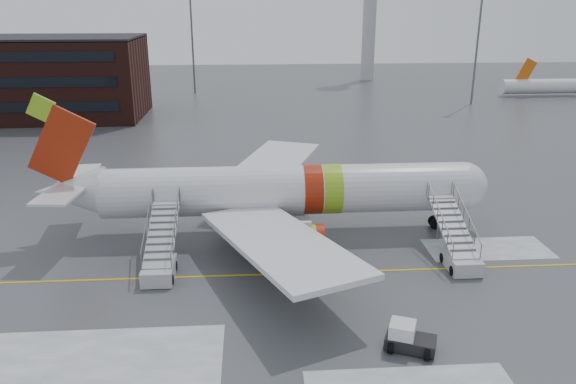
{
  "coord_description": "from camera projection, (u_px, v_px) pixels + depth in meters",
  "views": [
    {
      "loc": [
        2.66,
        -34.74,
        17.37
      ],
      "look_at": [
        5.38,
        4.29,
        4.0
      ],
      "focal_mm": 35.0,
      "sensor_mm": 36.0,
      "label": 1
    }
  ],
  "objects": [
    {
      "name": "ground",
      "position": [
        214.0,
        269.0,
        38.24
      ],
      "size": [
        260.0,
        260.0,
        0.0
      ],
      "primitive_type": "plane",
      "color": "#494C4F",
      "rests_on": "ground"
    },
    {
      "name": "airliner",
      "position": [
        274.0,
        191.0,
        43.36
      ],
      "size": [
        35.03,
        32.97,
        11.18
      ],
      "color": "silver",
      "rests_on": "ground"
    },
    {
      "name": "airstair_fwd",
      "position": [
        458.0,
        250.0,
        38.77
      ],
      "size": [
        2.05,
        7.7,
        3.48
      ],
      "color": "#B3B5BB",
      "rests_on": "ground"
    },
    {
      "name": "airstair_aft",
      "position": [
        160.0,
        258.0,
        37.43
      ],
      "size": [
        2.05,
        7.7,
        3.48
      ],
      "color": "#AFB2B6",
      "rests_on": "ground"
    },
    {
      "name": "pushback_tug",
      "position": [
        408.0,
        338.0,
        29.33
      ],
      "size": [
        2.92,
        2.61,
        1.48
      ],
      "color": "black",
      "rests_on": "ground"
    },
    {
      "name": "light_mast_far_ne",
      "position": [
        480.0,
        23.0,
        95.05
      ],
      "size": [
        1.2,
        1.2,
        24.25
      ],
      "color": "#595B60",
      "rests_on": "ground"
    },
    {
      "name": "light_mast_far_n",
      "position": [
        191.0,
        20.0,
        106.87
      ],
      "size": [
        1.2,
        1.2,
        24.25
      ],
      "color": "#595B60",
      "rests_on": "ground"
    },
    {
      "name": "distant_aircraft",
      "position": [
        576.0,
        101.0,
        102.77
      ],
      "size": [
        35.0,
        18.0,
        8.0
      ],
      "primitive_type": null,
      "color": "#D8590C",
      "rests_on": "ground"
    }
  ]
}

